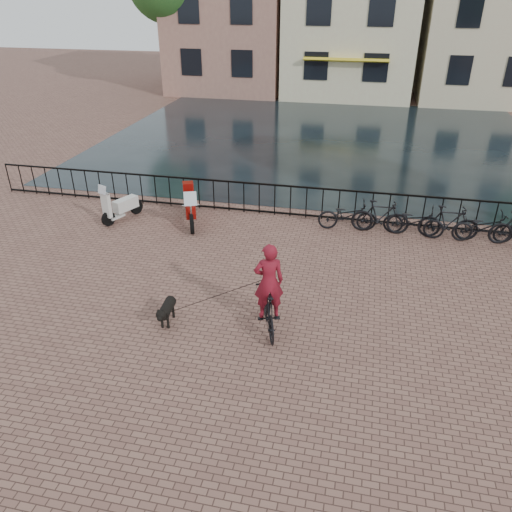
% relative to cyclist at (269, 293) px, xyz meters
% --- Properties ---
extents(ground, '(100.00, 100.00, 0.00)m').
position_rel_cyclist_xyz_m(ground, '(-0.47, -2.05, -0.89)').
color(ground, brown).
rests_on(ground, ground).
extents(canal_water, '(20.00, 20.00, 0.00)m').
position_rel_cyclist_xyz_m(canal_water, '(-0.47, 15.25, -0.89)').
color(canal_water, black).
rests_on(canal_water, ground).
extents(railing, '(20.00, 0.05, 1.02)m').
position_rel_cyclist_xyz_m(railing, '(-0.47, 5.95, -0.39)').
color(railing, black).
rests_on(railing, ground).
extents(cyclist, '(1.00, 1.78, 2.35)m').
position_rel_cyclist_xyz_m(cyclist, '(0.00, 0.00, 0.00)').
color(cyclist, black).
rests_on(cyclist, ground).
extents(dog, '(0.35, 0.89, 0.59)m').
position_rel_cyclist_xyz_m(dog, '(-2.16, -0.25, -0.60)').
color(dog, black).
rests_on(dog, ground).
extents(motorcycle, '(1.13, 1.93, 1.36)m').
position_rel_cyclist_xyz_m(motorcycle, '(-3.37, 4.77, -0.21)').
color(motorcycle, maroon).
rests_on(motorcycle, ground).
extents(scooter, '(0.94, 1.48, 1.33)m').
position_rel_cyclist_xyz_m(scooter, '(-5.52, 4.58, -0.23)').
color(scooter, silver).
rests_on(scooter, ground).
extents(parked_bike_0, '(1.77, 0.79, 0.90)m').
position_rel_cyclist_xyz_m(parked_bike_0, '(1.33, 5.35, -0.44)').
color(parked_bike_0, black).
rests_on(parked_bike_0, ground).
extents(parked_bike_1, '(1.66, 0.47, 1.00)m').
position_rel_cyclist_xyz_m(parked_bike_1, '(2.28, 5.35, -0.39)').
color(parked_bike_1, black).
rests_on(parked_bike_1, ground).
extents(parked_bike_2, '(1.77, 0.79, 0.90)m').
position_rel_cyclist_xyz_m(parked_bike_2, '(3.23, 5.35, -0.44)').
color(parked_bike_2, black).
rests_on(parked_bike_2, ground).
extents(parked_bike_3, '(1.66, 0.47, 1.00)m').
position_rel_cyclist_xyz_m(parked_bike_3, '(4.18, 5.35, -0.39)').
color(parked_bike_3, black).
rests_on(parked_bike_3, ground).
extents(parked_bike_4, '(1.77, 0.79, 0.90)m').
position_rel_cyclist_xyz_m(parked_bike_4, '(5.13, 5.35, -0.44)').
color(parked_bike_4, black).
rests_on(parked_bike_4, ground).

